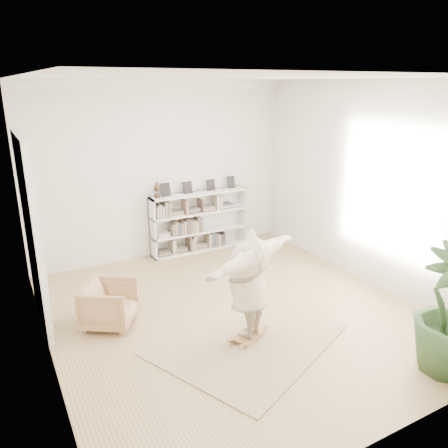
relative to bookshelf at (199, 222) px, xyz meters
name	(u,v)px	position (x,y,z in m)	size (l,w,h in m)	color
floor	(234,313)	(-0.74, -2.82, -0.64)	(6.00, 6.00, 0.00)	olive
room_shell	(159,84)	(-0.74, 0.12, 2.87)	(6.00, 6.00, 6.00)	silver
doors	(32,234)	(-3.45, -1.52, 0.76)	(0.09, 1.78, 2.92)	white
bookshelf	(199,222)	(0.00, 0.00, 0.00)	(2.20, 0.35, 1.64)	silver
armchair	(109,304)	(-2.57, -2.21, -0.30)	(0.72, 0.75, 0.68)	tan
rug	(248,339)	(-0.95, -3.58, -0.63)	(2.50, 2.00, 0.02)	tan
rocker_board	(248,336)	(-0.95, -3.58, -0.57)	(0.54, 0.44, 0.10)	olive
person	(249,282)	(-0.95, -3.58, 0.28)	(1.96, 0.53, 1.59)	beige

